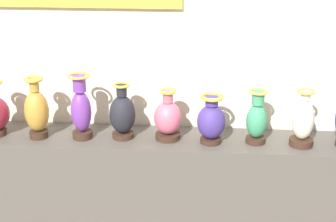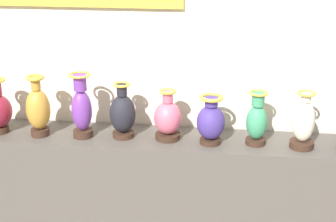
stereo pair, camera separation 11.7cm
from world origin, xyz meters
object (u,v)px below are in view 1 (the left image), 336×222
object	(u,v)px
vase_rose	(167,119)
vase_jade	(257,120)
vase_ochre	(37,111)
vase_violet	(81,110)
vase_onyx	(122,115)
vase_indigo	(211,121)
vase_ivory	(303,122)

from	to	relation	value
vase_rose	vase_jade	distance (m)	0.55
vase_ochre	vase_violet	bearing A→B (deg)	2.98
vase_ochre	vase_onyx	bearing A→B (deg)	4.40
vase_violet	vase_indigo	xyz separation A→B (m)	(0.80, -0.01, -0.04)
vase_rose	vase_ivory	bearing A→B (deg)	-2.11
vase_jade	vase_indigo	bearing A→B (deg)	-175.11
vase_ochre	vase_rose	distance (m)	0.81
vase_violet	vase_onyx	world-z (taller)	vase_violet
vase_indigo	vase_ivory	world-z (taller)	vase_ivory
vase_violet	vase_onyx	distance (m)	0.26
vase_onyx	vase_ochre	bearing A→B (deg)	-175.60
vase_indigo	vase_jade	bearing A→B (deg)	4.89
vase_violet	vase_rose	bearing A→B (deg)	3.13
vase_onyx	vase_rose	world-z (taller)	vase_onyx
vase_ochre	vase_jade	distance (m)	1.35
vase_onyx	vase_jade	xyz separation A→B (m)	(0.82, -0.01, -0.00)
vase_onyx	vase_ivory	bearing A→B (deg)	-1.43
vase_ivory	vase_ochre	bearing A→B (deg)	-179.53
vase_violet	vase_onyx	xyz separation A→B (m)	(0.25, 0.03, -0.03)
vase_onyx	vase_jade	size ratio (longest dim) A/B	1.05
vase_onyx	vase_rose	bearing A→B (deg)	0.57
vase_indigo	vase_ochre	bearing A→B (deg)	-179.59
vase_rose	vase_indigo	xyz separation A→B (m)	(0.27, -0.04, 0.01)
vase_onyx	vase_violet	bearing A→B (deg)	-174.06
vase_violet	vase_jade	xyz separation A→B (m)	(1.08, 0.02, -0.04)
vase_indigo	vase_onyx	bearing A→B (deg)	176.56
vase_ochre	vase_ivory	xyz separation A→B (m)	(1.63, 0.01, -0.02)
vase_onyx	vase_ivory	distance (m)	1.10
vase_ochre	vase_onyx	size ratio (longest dim) A/B	1.11
vase_ochre	vase_rose	size ratio (longest dim) A/B	1.23
vase_ochre	vase_ivory	distance (m)	1.63
vase_rose	vase_ochre	bearing A→B (deg)	-176.92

